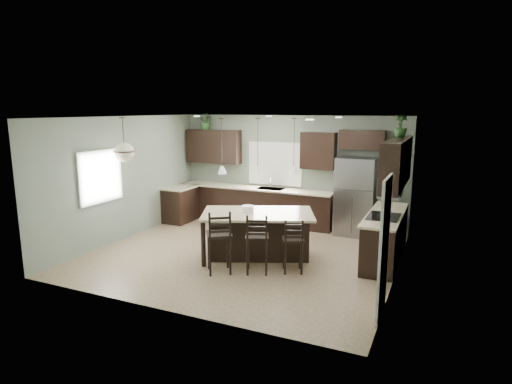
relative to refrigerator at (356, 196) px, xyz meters
The scene contains 32 objects.
ground 3.13m from the refrigerator, 127.01° to the right, with size 6.00×6.00×0.00m, color #9E8466.
pantry_door 4.11m from the refrigerator, 73.33° to the right, with size 0.04×0.82×2.04m, color white.
window_back 2.31m from the refrigerator, behind, with size 1.35×0.02×1.00m, color white.
window_left 5.78m from the refrigerator, 146.35° to the right, with size 0.02×1.10×1.00m, color white.
left_return_cabs 4.57m from the refrigerator, behind, with size 0.60×0.90×0.90m, color black.
left_return_countertop 4.53m from the refrigerator, behind, with size 0.66×0.96×0.04m, color beige.
back_lower_cabs 2.69m from the refrigerator, behind, with size 4.20×0.60×0.90m, color black.
back_countertop 2.65m from the refrigerator, behind, with size 4.20×0.66×0.04m, color beige.
sink_inset 2.20m from the refrigerator, behind, with size 0.70×0.45×0.01m, color gray.
faucet 2.20m from the refrigerator, behind, with size 0.02×0.02×0.28m, color silver.
back_upper_left 4.08m from the refrigerator, behind, with size 1.55×0.34×0.90m, color black.
back_upper_right 1.44m from the refrigerator, 168.86° to the left, with size 0.85×0.34×0.90m, color black.
fridge_header 1.34m from the refrigerator, 74.95° to the left, with size 1.05×0.34×0.45m, color black.
right_lower_cabs 1.82m from the refrigerator, 59.10° to the right, with size 0.60×2.35×0.90m, color black.
right_countertop 1.75m from the refrigerator, 59.67° to the right, with size 0.66×2.35×0.04m, color beige.
cooktop 1.99m from the refrigerator, 63.67° to the right, with size 0.58×0.75×0.02m, color black.
wall_oven_front 1.94m from the refrigerator, 71.47° to the right, with size 0.01×0.72×0.60m, color gray.
right_upper_cabs 2.10m from the refrigerator, 55.61° to the right, with size 0.34×2.35×0.90m, color black.
microwave 2.13m from the refrigerator, 61.15° to the right, with size 0.40×0.75×0.40m, color gray.
refrigerator is the anchor object (origin of this frame).
kitchen_island 2.86m from the refrigerator, 121.37° to the right, with size 2.19×1.25×0.92m, color black.
serving_dish 2.99m from the refrigerator, 123.59° to the right, with size 0.24×0.24×0.14m, color white.
bar_stool_left 3.90m from the refrigerator, 117.07° to the right, with size 0.44×0.44×1.19m, color black.
bar_stool_center 3.40m from the refrigerator, 109.62° to the right, with size 0.42×0.42×1.13m, color black.
bar_stool_right 2.98m from the refrigerator, 100.73° to the right, with size 0.38×0.38×1.02m, color black.
pendant_left 3.66m from the refrigerator, 128.18° to the right, with size 0.17×0.17×1.10m, color white, non-canonical shape.
pendant_center 3.12m from the refrigerator, 121.37° to the right, with size 0.17×0.17×1.10m, color white, non-canonical shape.
pendant_right 2.64m from the refrigerator, 111.16° to the right, with size 0.17×0.17×1.10m, color white, non-canonical shape.
chandelier 5.41m from the refrigerator, 147.03° to the right, with size 0.45×0.45×0.96m, color beige, non-canonical shape.
plant_back_left 4.49m from the refrigerator, behind, with size 0.40×0.35×0.44m, color #2B5826.
plant_right_wall 2.19m from the refrigerator, 43.19° to the right, with size 0.25×0.25×0.45m, color #254C21.
room_shell 3.08m from the refrigerator, 127.01° to the right, with size 6.00×6.00×6.00m.
Camera 1 is at (3.69, -7.60, 2.96)m, focal length 30.00 mm.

